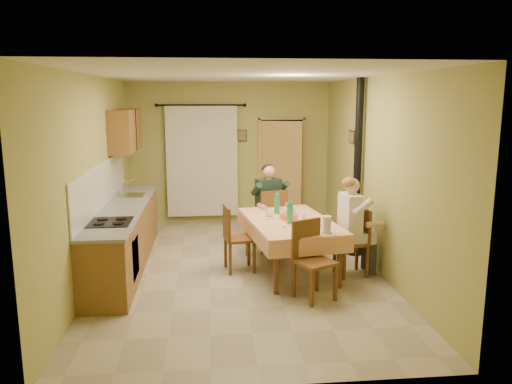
{
  "coord_description": "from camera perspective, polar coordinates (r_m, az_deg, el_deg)",
  "views": [
    {
      "loc": [
        -0.44,
        -6.96,
        2.51
      ],
      "look_at": [
        0.25,
        0.1,
        1.15
      ],
      "focal_mm": 35.0,
      "sensor_mm": 36.0,
      "label": 1
    }
  ],
  "objects": [
    {
      "name": "floor",
      "position": [
        7.41,
        -1.87,
        -8.94
      ],
      "size": [
        4.0,
        6.0,
        0.01
      ],
      "primitive_type": "cube",
      "color": "tan",
      "rests_on": "ground"
    },
    {
      "name": "upper_cabinets",
      "position": [
        8.79,
        -14.7,
        6.84
      ],
      "size": [
        0.35,
        1.4,
        0.7
      ],
      "primitive_type": "cube",
      "color": "brown",
      "rests_on": "room_shell"
    },
    {
      "name": "chair_near",
      "position": [
        6.39,
        6.63,
        -9.55
      ],
      "size": [
        0.57,
        0.57,
        0.99
      ],
      "rotation": [
        0.0,
        0.0,
        3.59
      ],
      "color": "brown",
      "rests_on": "ground"
    },
    {
      "name": "tableware",
      "position": [
        7.12,
        4.34,
        -2.87
      ],
      "size": [
        0.86,
        1.6,
        0.33
      ],
      "color": "white",
      "rests_on": "dining_table"
    },
    {
      "name": "chair_right",
      "position": [
        7.28,
        10.89,
        -7.1
      ],
      "size": [
        0.46,
        0.46,
        0.96
      ],
      "rotation": [
        0.0,
        0.0,
        1.71
      ],
      "color": "brown",
      "rests_on": "ground"
    },
    {
      "name": "picture_right",
      "position": [
        8.54,
        10.9,
        6.21
      ],
      "size": [
        0.03,
        0.31,
        0.21
      ],
      "primitive_type": "cube",
      "color": "brown",
      "rests_on": "room_shell"
    },
    {
      "name": "stove_flue",
      "position": [
        8.06,
        11.41,
        0.0
      ],
      "size": [
        0.24,
        0.24,
        2.8
      ],
      "color": "black",
      "rests_on": "ground"
    },
    {
      "name": "dining_table",
      "position": [
        7.32,
        3.84,
        -6.09
      ],
      "size": [
        1.4,
        2.06,
        0.76
      ],
      "rotation": [
        0.0,
        0.0,
        0.14
      ],
      "color": "#EFA77B",
      "rests_on": "ground"
    },
    {
      "name": "curtain",
      "position": [
        9.94,
        -6.18,
        3.57
      ],
      "size": [
        1.7,
        0.07,
        2.22
      ],
      "color": "black",
      "rests_on": "ground"
    },
    {
      "name": "room_shell",
      "position": [
        7.01,
        -1.96,
        5.19
      ],
      "size": [
        4.04,
        6.04,
        2.82
      ],
      "color": "tan",
      "rests_on": "ground"
    },
    {
      "name": "man_far",
      "position": [
        8.22,
        1.53,
        -0.61
      ],
      "size": [
        0.64,
        0.56,
        1.39
      ],
      "rotation": [
        0.0,
        0.0,
        0.28
      ],
      "color": "#192D23",
      "rests_on": "chair_far"
    },
    {
      "name": "chair_far",
      "position": [
        8.34,
        1.55,
        -4.58
      ],
      "size": [
        0.57,
        0.57,
        1.02
      ],
      "rotation": [
        0.0,
        0.0,
        0.28
      ],
      "color": "brown",
      "rests_on": "ground"
    },
    {
      "name": "chair_left",
      "position": [
        7.33,
        -2.0,
        -6.78
      ],
      "size": [
        0.47,
        0.47,
        0.97
      ],
      "rotation": [
        0.0,
        0.0,
        -1.42
      ],
      "color": "brown",
      "rests_on": "ground"
    },
    {
      "name": "man_right",
      "position": [
        7.12,
        10.96,
        -2.59
      ],
      "size": [
        0.51,
        0.62,
        1.39
      ],
      "rotation": [
        0.0,
        0.0,
        1.71
      ],
      "color": "silver",
      "rests_on": "chair_right"
    },
    {
      "name": "picture_back",
      "position": [
        9.99,
        -1.61,
        6.47
      ],
      "size": [
        0.19,
        0.03,
        0.23
      ],
      "primitive_type": "cube",
      "color": "black",
      "rests_on": "room_shell"
    },
    {
      "name": "kitchen_run",
      "position": [
        7.74,
        -14.84,
        -4.71
      ],
      "size": [
        0.64,
        3.64,
        1.56
      ],
      "color": "brown",
      "rests_on": "ground"
    },
    {
      "name": "doorway",
      "position": [
        10.09,
        2.92,
        2.51
      ],
      "size": [
        0.96,
        0.31,
        2.15
      ],
      "color": "black",
      "rests_on": "ground"
    }
  ]
}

